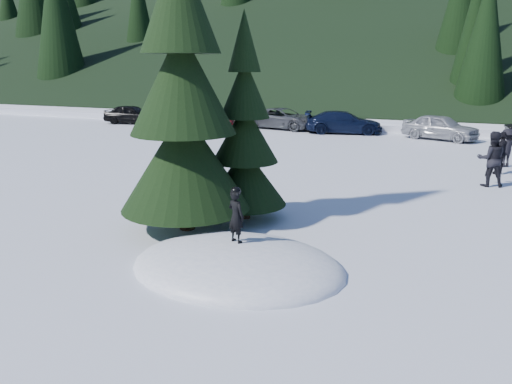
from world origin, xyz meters
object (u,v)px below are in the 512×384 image
at_px(spruce_short, 245,141).
at_px(car_0, 132,114).
at_px(child_skier, 236,216).
at_px(adult_2, 506,148).
at_px(adult_1, 501,153).
at_px(car_4, 440,127).
at_px(car_1, 198,119).
at_px(car_3, 344,122).
at_px(adult_0, 491,159).
at_px(spruce_tall, 182,96).
at_px(car_2, 283,119).

bearing_deg(spruce_short, car_0, 132.92).
relative_size(spruce_short, child_skier, 4.87).
bearing_deg(adult_2, spruce_short, 21.30).
bearing_deg(adult_1, car_4, -149.96).
bearing_deg(car_1, adult_2, -126.22).
bearing_deg(adult_2, child_skier, 31.52).
height_order(spruce_short, adult_2, spruce_short).
bearing_deg(car_3, car_4, -108.00).
bearing_deg(car_0, car_4, -97.80).
distance_m(spruce_short, car_0, 23.32).
bearing_deg(adult_0, car_1, -41.24).
bearing_deg(car_1, spruce_short, -166.62).
bearing_deg(car_1, car_3, -94.75).
xyz_separation_m(adult_2, car_0, (-22.85, 6.78, -0.11)).
relative_size(spruce_tall, car_2, 1.83).
distance_m(adult_2, car_2, 14.66).
height_order(spruce_tall, car_4, spruce_tall).
bearing_deg(car_2, spruce_short, -152.50).
xyz_separation_m(child_skier, car_1, (-10.90, 18.47, -0.29)).
bearing_deg(spruce_tall, spruce_short, 54.46).
bearing_deg(spruce_short, car_3, 93.94).
bearing_deg(child_skier, car_2, -51.52).
relative_size(child_skier, car_4, 0.27).
distance_m(car_1, car_2, 5.41).
distance_m(child_skier, car_3, 20.78).
height_order(child_skier, adult_1, adult_1).
relative_size(child_skier, car_3, 0.24).
relative_size(car_1, car_3, 1.00).
xyz_separation_m(adult_0, car_4, (-2.03, 10.69, -0.25)).
bearing_deg(spruce_tall, adult_1, 52.64).
relative_size(spruce_short, car_3, 1.18).
bearing_deg(car_2, car_3, -88.18).
xyz_separation_m(spruce_short, child_skier, (1.08, -2.98, -1.07)).
distance_m(adult_1, car_3, 11.97).
distance_m(child_skier, adult_1, 12.98).
bearing_deg(adult_0, car_4, -91.14).
bearing_deg(car_3, car_2, 67.83).
xyz_separation_m(car_3, car_4, (5.45, -0.53, 0.03)).
bearing_deg(car_3, child_skier, 173.94).
xyz_separation_m(spruce_short, car_3, (-1.22, 17.67, -1.45)).
distance_m(adult_0, car_3, 13.49).
height_order(adult_0, car_1, adult_0).
distance_m(spruce_short, car_2, 19.14).
xyz_separation_m(adult_1, car_2, (-11.95, 9.65, -0.15)).
height_order(adult_0, car_2, adult_0).
relative_size(adult_0, adult_2, 1.22).
bearing_deg(car_1, adult_1, -131.29).
bearing_deg(child_skier, spruce_tall, -15.29).
distance_m(adult_0, car_0, 24.53).
distance_m(spruce_tall, car_2, 20.38).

